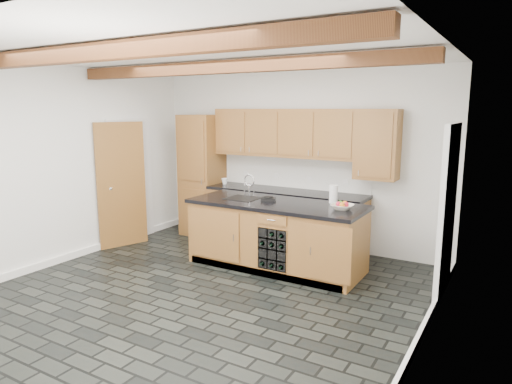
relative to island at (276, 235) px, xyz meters
The scene contains 10 objects.
ground 1.40m from the island, 103.45° to the right, with size 5.00×5.00×0.00m, color black.
room_shell 1.36m from the island, 117.49° to the right, with size 5.01×5.00×5.00m.
back_cabinetry 1.28m from the island, 125.62° to the left, with size 3.65×0.62×2.20m.
island is the anchor object (origin of this frame).
faucet 0.75m from the island, behind, with size 0.45×0.40×0.34m.
kitchen_scale 0.52m from the island, 161.99° to the left, with size 0.23×0.18×0.06m.
fruit_bowl 1.06m from the island, ahead, with size 0.28×0.28×0.07m, color silver.
fruit_cluster 1.08m from the island, ahead, with size 0.16×0.17×0.07m.
paper_towel 0.98m from the island, 28.07° to the left, with size 0.12×0.12×0.25m, color white.
mug 1.83m from the island, 148.20° to the left, with size 0.11×0.11×0.10m, color white.
Camera 1 is at (3.19, -4.15, 2.20)m, focal length 32.00 mm.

